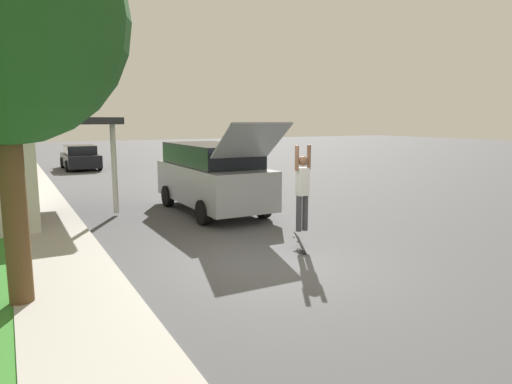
% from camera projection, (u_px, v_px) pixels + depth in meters
% --- Properties ---
extents(ground_plane, '(120.00, 120.00, 0.00)m').
position_uv_depth(ground_plane, '(264.00, 265.00, 9.23)').
color(ground_plane, '#49494C').
extents(sidewalk, '(1.80, 80.00, 0.10)m').
position_uv_depth(sidewalk, '(46.00, 223.00, 12.72)').
color(sidewalk, '#ADA89E').
rests_on(sidewalk, ground_plane).
extents(suv_parked, '(2.16, 5.87, 2.85)m').
position_uv_depth(suv_parked, '(212.00, 175.00, 14.42)').
color(suv_parked, gray).
rests_on(suv_parked, ground_plane).
extents(car_down_street, '(1.97, 4.15, 1.42)m').
position_uv_depth(car_down_street, '(80.00, 158.00, 27.25)').
color(car_down_street, black).
rests_on(car_down_street, ground_plane).
extents(skateboarder, '(0.41, 0.22, 1.94)m').
position_uv_depth(skateboarder, '(302.00, 187.00, 10.20)').
color(skateboarder, '#38383D').
rests_on(skateboarder, ground_plane).
extents(skateboard, '(0.39, 0.75, 0.40)m').
position_uv_depth(skateboard, '(300.00, 244.00, 10.26)').
color(skateboard, black).
rests_on(skateboard, ground_plane).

